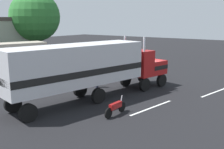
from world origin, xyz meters
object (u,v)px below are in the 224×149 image
object	(u,v)px
semi_truck	(90,66)
person_bystander	(97,77)
motorcycle	(116,108)
tree_left	(35,16)

from	to	relation	value
semi_truck	person_bystander	distance (m)	3.96
semi_truck	motorcycle	size ratio (longest dim) A/B	6.81
semi_truck	person_bystander	world-z (taller)	semi_truck
person_bystander	motorcycle	bearing A→B (deg)	-131.47
semi_truck	tree_left	world-z (taller)	tree_left
semi_truck	tree_left	bearing A→B (deg)	61.42
motorcycle	tree_left	distance (m)	25.52
person_bystander	tree_left	size ratio (longest dim) A/B	0.17
tree_left	semi_truck	bearing A→B (deg)	-118.58
semi_truck	tree_left	distance (m)	21.45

